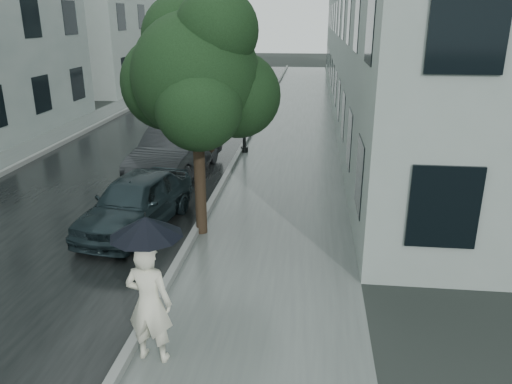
# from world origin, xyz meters

# --- Properties ---
(ground) EXTENTS (120.00, 120.00, 0.00)m
(ground) POSITION_xyz_m (0.00, 0.00, 0.00)
(ground) COLOR black
(ground) RESTS_ON ground
(sidewalk) EXTENTS (3.50, 60.00, 0.01)m
(sidewalk) POSITION_xyz_m (0.25, 12.00, 0.00)
(sidewalk) COLOR slate
(sidewalk) RESTS_ON ground
(kerb_near) EXTENTS (0.15, 60.00, 0.15)m
(kerb_near) POSITION_xyz_m (-1.57, 12.00, 0.07)
(kerb_near) COLOR slate
(kerb_near) RESTS_ON ground
(asphalt_road) EXTENTS (6.85, 60.00, 0.00)m
(asphalt_road) POSITION_xyz_m (-5.08, 12.00, 0.00)
(asphalt_road) COLOR black
(asphalt_road) RESTS_ON ground
(kerb_far) EXTENTS (0.15, 60.00, 0.15)m
(kerb_far) POSITION_xyz_m (-8.57, 12.00, 0.07)
(kerb_far) COLOR slate
(kerb_far) RESTS_ON ground
(sidewalk_far) EXTENTS (1.70, 60.00, 0.01)m
(sidewalk_far) POSITION_xyz_m (-9.50, 12.00, 0.00)
(sidewalk_far) COLOR #4C5451
(sidewalk_far) RESTS_ON ground
(building_near) EXTENTS (7.02, 36.00, 9.00)m
(building_near) POSITION_xyz_m (5.47, 19.50, 4.50)
(building_near) COLOR gray
(building_near) RESTS_ON ground
(building_far_b) EXTENTS (7.02, 18.00, 8.00)m
(building_far_b) POSITION_xyz_m (-13.77, 30.00, 4.00)
(building_far_b) COLOR gray
(building_far_b) RESTS_ON ground
(pedestrian) EXTENTS (0.70, 0.50, 1.82)m
(pedestrian) POSITION_xyz_m (-1.20, -1.00, 0.92)
(pedestrian) COLOR silver
(pedestrian) RESTS_ON sidewalk
(umbrella) EXTENTS (1.21, 1.21, 1.34)m
(umbrella) POSITION_xyz_m (-1.17, -0.97, 2.08)
(umbrella) COLOR black
(umbrella) RESTS_ON ground
(street_tree) EXTENTS (3.50, 3.18, 5.28)m
(street_tree) POSITION_xyz_m (-1.45, 3.56, 3.57)
(street_tree) COLOR #332619
(street_tree) RESTS_ON ground
(lamp_post) EXTENTS (0.84, 0.38, 5.70)m
(lamp_post) POSITION_xyz_m (-1.58, 10.65, 3.24)
(lamp_post) COLOR black
(lamp_post) RESTS_ON ground
(car_near) EXTENTS (2.13, 4.01, 1.30)m
(car_near) POSITION_xyz_m (-3.01, 3.57, 0.66)
(car_near) COLOR #19262A
(car_near) RESTS_ON ground
(car_far) EXTENTS (2.06, 4.85, 1.56)m
(car_far) POSITION_xyz_m (-3.15, 7.72, 0.78)
(car_far) COLOR #26282B
(car_far) RESTS_ON ground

